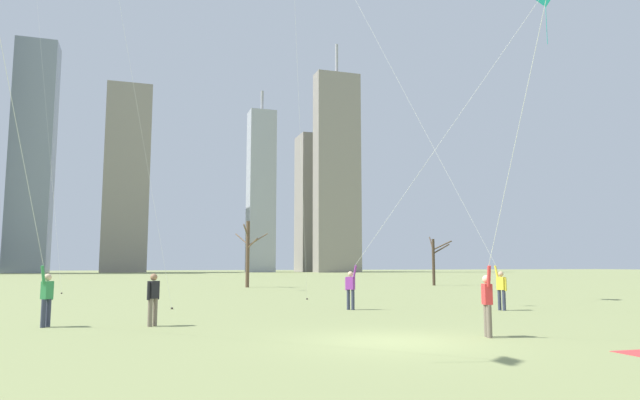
{
  "coord_description": "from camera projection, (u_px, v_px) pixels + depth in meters",
  "views": [
    {
      "loc": [
        -6.12,
        -12.9,
        1.88
      ],
      "look_at": [
        0.0,
        6.0,
        4.19
      ],
      "focal_mm": 31.49,
      "sensor_mm": 36.0,
      "label": 1
    }
  ],
  "objects": [
    {
      "name": "skyline_squat_block",
      "position": [
        33.0,
        156.0,
        136.45
      ],
      "size": [
        9.47,
        7.84,
        56.81
      ],
      "color": "gray",
      "rests_on": "ground"
    },
    {
      "name": "bystander_watching_nearby",
      "position": [
        153.0,
        297.0,
        17.43
      ],
      "size": [
        0.38,
        0.39,
        1.62
      ],
      "color": "#726656",
      "rests_on": "ground"
    },
    {
      "name": "kite_flyer_far_back_pink",
      "position": [
        457.0,
        201.0,
        24.95
      ],
      "size": [
        6.01,
        8.19,
        20.76
      ],
      "color": "#33384C",
      "rests_on": "ground"
    },
    {
      "name": "skyline_tall_tower",
      "position": [
        312.0,
        203.0,
        162.4
      ],
      "size": [
        8.07,
        9.29,
        39.55
      ],
      "color": "gray",
      "rests_on": "ground"
    },
    {
      "name": "kite_flyer_midfield_left_red",
      "position": [
        512.0,
        183.0,
        13.8
      ],
      "size": [
        1.08,
        9.52,
        20.54
      ],
      "color": "#726656",
      "rests_on": "ground"
    },
    {
      "name": "skyline_wide_slab",
      "position": [
        127.0,
        178.0,
        148.21
      ],
      "size": [
        11.35,
        10.41,
        49.32
      ],
      "color": "gray",
      "rests_on": "ground"
    },
    {
      "name": "skyline_short_annex",
      "position": [
        261.0,
        191.0,
        151.89
      ],
      "size": [
        7.06,
        6.23,
        49.77
      ],
      "color": "#9EA3AD",
      "rests_on": "ground"
    },
    {
      "name": "ground_plane",
      "position": [
        395.0,
        342.0,
        13.84
      ],
      "size": [
        400.0,
        400.0,
        0.0
      ],
      "primitive_type": "plane",
      "color": "#848E56"
    },
    {
      "name": "kite_flyer_foreground_left_teal",
      "position": [
        384.0,
        237.0,
        23.53
      ],
      "size": [
        6.83,
        5.91,
        13.27
      ],
      "color": "#33384C",
      "rests_on": "ground"
    },
    {
      "name": "distant_kite_low_near_trees_orange",
      "position": [
        37.0,
        3.0,
        41.16
      ],
      "size": [
        3.89,
        3.95,
        25.93
      ],
      "color": "orange",
      "rests_on": "ground"
    },
    {
      "name": "bare_tree_right_of_center",
      "position": [
        248.0,
        252.0,
        47.9
      ],
      "size": [
        2.55,
        3.47,
        5.64
      ],
      "color": "brown",
      "rests_on": "ground"
    },
    {
      "name": "kite_flyer_foreground_right_green",
      "position": [
        31.0,
        211.0,
        16.07
      ],
      "size": [
        2.49,
        8.14,
        15.3
      ],
      "color": "#33384C",
      "rests_on": "ground"
    },
    {
      "name": "skyline_mid_tower_right",
      "position": [
        337.0,
        171.0,
        149.34
      ],
      "size": [
        11.92,
        5.12,
        61.94
      ],
      "color": "gray",
      "rests_on": "ground"
    },
    {
      "name": "bare_tree_center",
      "position": [
        435.0,
        259.0,
        52.39
      ],
      "size": [
        1.8,
        2.71,
        4.6
      ],
      "color": "#423326",
      "rests_on": "ground"
    }
  ]
}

